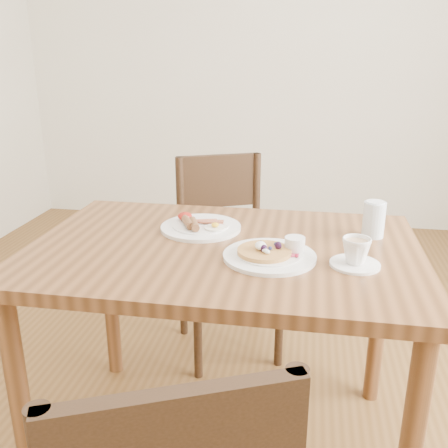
{
  "coord_description": "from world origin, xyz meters",
  "views": [
    {
      "loc": [
        0.25,
        -1.41,
        1.31
      ],
      "look_at": [
        0.0,
        0.0,
        0.82
      ],
      "focal_mm": 40.0,
      "sensor_mm": 36.0,
      "label": 1
    }
  ],
  "objects_px": {
    "breakfast_plate": "(200,226)",
    "water_glass": "(374,219)",
    "chair_far": "(226,246)",
    "dining_table": "(224,275)",
    "pancake_plate": "(271,253)",
    "teacup_saucer": "(356,254)"
  },
  "relations": [
    {
      "from": "water_glass",
      "to": "breakfast_plate",
      "type": "bearing_deg",
      "value": -177.13
    },
    {
      "from": "chair_far",
      "to": "pancake_plate",
      "type": "relative_size",
      "value": 3.26
    },
    {
      "from": "teacup_saucer",
      "to": "breakfast_plate",
      "type": "bearing_deg",
      "value": 155.77
    },
    {
      "from": "chair_far",
      "to": "breakfast_plate",
      "type": "xyz_separation_m",
      "value": [
        -0.0,
        -0.5,
        0.27
      ]
    },
    {
      "from": "chair_far",
      "to": "breakfast_plate",
      "type": "relative_size",
      "value": 3.26
    },
    {
      "from": "breakfast_plate",
      "to": "teacup_saucer",
      "type": "relative_size",
      "value": 1.93
    },
    {
      "from": "pancake_plate",
      "to": "breakfast_plate",
      "type": "height_order",
      "value": "pancake_plate"
    },
    {
      "from": "pancake_plate",
      "to": "breakfast_plate",
      "type": "relative_size",
      "value": 1.0
    },
    {
      "from": "chair_far",
      "to": "breakfast_plate",
      "type": "height_order",
      "value": "chair_far"
    },
    {
      "from": "dining_table",
      "to": "breakfast_plate",
      "type": "height_order",
      "value": "breakfast_plate"
    },
    {
      "from": "teacup_saucer",
      "to": "water_glass",
      "type": "xyz_separation_m",
      "value": [
        0.07,
        0.25,
        0.02
      ]
    },
    {
      "from": "dining_table",
      "to": "water_glass",
      "type": "height_order",
      "value": "water_glass"
    },
    {
      "from": "chair_far",
      "to": "pancake_plate",
      "type": "height_order",
      "value": "chair_far"
    },
    {
      "from": "chair_far",
      "to": "pancake_plate",
      "type": "xyz_separation_m",
      "value": [
        0.25,
        -0.71,
        0.27
      ]
    },
    {
      "from": "dining_table",
      "to": "water_glass",
      "type": "bearing_deg",
      "value": 19.39
    },
    {
      "from": "breakfast_plate",
      "to": "water_glass",
      "type": "height_order",
      "value": "water_glass"
    },
    {
      "from": "chair_far",
      "to": "water_glass",
      "type": "distance_m",
      "value": 0.8
    },
    {
      "from": "water_glass",
      "to": "dining_table",
      "type": "bearing_deg",
      "value": -160.61
    },
    {
      "from": "chair_far",
      "to": "water_glass",
      "type": "bearing_deg",
      "value": 115.72
    },
    {
      "from": "chair_far",
      "to": "water_glass",
      "type": "height_order",
      "value": "chair_far"
    },
    {
      "from": "dining_table",
      "to": "teacup_saucer",
      "type": "height_order",
      "value": "teacup_saucer"
    },
    {
      "from": "chair_far",
      "to": "dining_table",
      "type": "bearing_deg",
      "value": 75.14
    }
  ]
}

